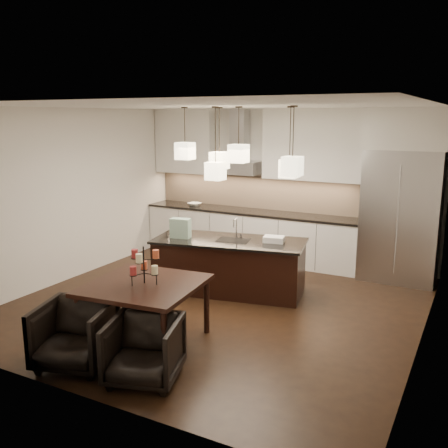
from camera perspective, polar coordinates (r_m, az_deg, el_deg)
The scene contains 37 objects.
floor at distance 7.32m, azimuth -0.74°, elevation -9.21°, with size 5.50×5.50×0.02m, color black.
ceiling at distance 6.81m, azimuth -0.81°, elevation 13.45°, with size 5.50×5.50×0.02m, color white.
wall_back at distance 9.41m, azimuth 7.31°, elevation 4.40°, with size 5.50×0.02×2.80m, color silver.
wall_front at distance 4.75m, azimuth -16.93°, elevation -3.72°, with size 5.50×0.02×2.80m, color silver.
wall_left at distance 8.58m, azimuth -17.21°, elevation 3.20°, with size 0.02×5.50×2.80m, color silver.
wall_right at distance 6.13m, azimuth 22.51°, elevation -0.60°, with size 0.02×5.50×2.80m, color silver.
refrigerator at distance 8.59m, azimuth 19.56°, elevation 0.85°, with size 1.20×0.72×2.15m, color #B7B7BA.
fridge_panel at distance 8.44m, azimuth 20.24°, elevation 10.20°, with size 1.26×0.72×0.65m, color silver.
lower_cabinets at distance 9.53m, azimuth 2.94°, elevation -1.30°, with size 4.21×0.62×0.88m, color silver.
countertop at distance 9.43m, azimuth 2.97°, elevation 1.42°, with size 4.21×0.66×0.04m, color black.
backsplash at distance 9.64m, azimuth 3.74°, elevation 3.67°, with size 4.21×0.02×0.63m, color tan.
upper_cab_left at distance 10.11m, azimuth -4.34°, elevation 9.40°, with size 1.25×0.35×1.25m, color silver.
upper_cab_right at distance 8.98m, azimuth 10.35°, elevation 8.90°, with size 1.86×0.35×1.25m, color silver.
hood_canopy at distance 9.49m, azimuth 1.49°, elevation 6.50°, with size 0.90×0.52×0.24m, color #B7B7BA.
hood_chimney at distance 9.54m, azimuth 1.81°, elevation 10.14°, with size 0.30×0.28×0.96m, color #B7B7BA.
fruit_bowl at distance 9.93m, azimuth -3.39°, elevation 2.26°, with size 0.26×0.26×0.06m, color silver.
island_body at distance 7.72m, azimuth 0.61°, elevation -4.89°, with size 2.23×0.89×0.78m, color black.
island_top at distance 7.61m, azimuth 0.61°, elevation -1.94°, with size 2.30×0.96×0.04m, color black.
faucet at distance 7.63m, azimuth 1.44°, elevation -0.47°, with size 0.09×0.21×0.34m, color silver, non-canonical shape.
tote_bag at distance 7.73m, azimuth -5.00°, elevation -0.47°, with size 0.30×0.16×0.30m, color #1F5D38.
food_container at distance 7.49m, azimuth 5.73°, elevation -1.75°, with size 0.30×0.21×0.09m, color silver.
dining_table at distance 6.07m, azimuth -8.95°, elevation -10.06°, with size 1.26×1.26×0.75m, color black, non-canonical shape.
candelabra at distance 5.87m, azimuth -9.15°, elevation -4.65°, with size 0.36×0.36×0.44m, color black, non-canonical shape.
candle_a at distance 5.81m, azimuth -7.93°, elevation -5.21°, with size 0.08×0.08×0.10m, color #F4E8B1.
candle_b at distance 6.02m, azimuth -9.12°, elevation -4.65°, with size 0.08×0.08×0.10m, color #D15631.
candle_c at distance 5.82m, azimuth -10.34°, elevation -5.28°, with size 0.08×0.08×0.10m, color maroon.
candle_d at distance 5.86m, azimuth -7.80°, elevation -3.43°, with size 0.08×0.08×0.10m, color #D15631.
candle_e at distance 5.92m, azimuth -10.17°, elevation -3.35°, with size 0.08×0.08×0.10m, color maroon.
candle_f at distance 5.72m, azimuth -9.68°, elevation -3.88°, with size 0.08×0.08×0.10m, color #F4E8B1.
armchair_left at distance 5.74m, azimuth -16.66°, elevation -12.03°, with size 0.75×0.78×0.71m, color black.
armchair_right at distance 5.30m, azimuth -9.13°, elevation -14.04°, with size 0.71×0.73×0.66m, color black.
pendant_a at distance 7.76m, azimuth -4.47°, elevation 8.32°, with size 0.24×0.24×0.26m, color beige.
pendant_b at distance 7.73m, azimuth -0.54°, elevation 7.27°, with size 0.24×0.24×0.26m, color beige.
pendant_c at distance 7.21m, azimuth 1.68°, elevation 8.05°, with size 0.24×0.24×0.26m, color beige.
pendant_d at distance 7.18m, azimuth 7.47°, elevation 6.30°, with size 0.24×0.24×0.26m, color beige.
pendant_e at distance 6.75m, azimuth 7.82°, elevation 6.55°, with size 0.24×0.24×0.26m, color beige.
pendant_f at distance 7.28m, azimuth -0.98°, elevation 6.07°, with size 0.24×0.24×0.26m, color beige.
Camera 1 is at (3.26, -5.98, 2.66)m, focal length 40.00 mm.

